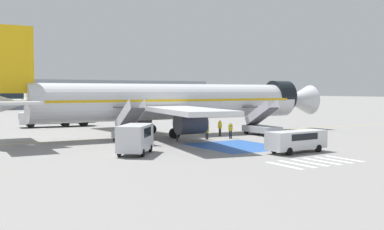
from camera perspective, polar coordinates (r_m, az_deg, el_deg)
name	(u,v)px	position (r m, az deg, el deg)	size (l,w,h in m)	color
ground_plane	(182,134)	(52.16, -1.29, -2.49)	(600.00, 600.00, 0.00)	gray
apron_leadline_yellow	(175,135)	(51.23, -2.17, -2.59)	(0.20, 75.96, 0.01)	gold
apron_stand_patch_blue	(237,146)	(41.44, 5.67, -3.96)	(6.99, 8.38, 0.01)	#2856A8
apron_walkway_bar_0	(284,165)	(31.36, 11.60, -6.29)	(0.44, 3.60, 0.01)	silver
apron_walkway_bar_1	(297,164)	(32.17, 13.18, -6.07)	(0.44, 3.60, 0.01)	silver
apron_walkway_bar_2	(309,163)	(33.01, 14.68, -5.86)	(0.44, 3.60, 0.01)	silver
apron_walkway_bar_3	(321,161)	(33.87, 16.11, -5.65)	(0.44, 3.60, 0.01)	silver
apron_walkway_bar_4	(333,160)	(34.75, 17.46, -5.45)	(0.44, 3.60, 0.01)	silver
apron_walkway_bar_5	(344,159)	(35.65, 18.75, -5.26)	(0.44, 3.60, 0.01)	silver
airliner	(170,102)	(50.72, -2.80, 1.67)	(42.52, 32.07, 11.28)	silver
boarding_stairs_forward	(262,126)	(51.96, 8.82, -1.44)	(2.38, 5.30, 4.06)	#ADB2BA
boarding_stairs_aft	(130,132)	(44.09, -7.89, -2.20)	(2.38, 5.30, 4.31)	#ADB2BA
fuel_tanker	(58,114)	(66.18, -16.63, 0.08)	(10.45, 3.57, 3.43)	#38383D
service_van_0	(135,137)	(36.14, -7.22, -2.77)	(4.29, 4.68, 2.37)	silver
service_van_2	(297,139)	(37.84, 13.13, -3.03)	(5.63, 2.10, 1.80)	silver
ground_crew_0	(177,131)	(45.11, -1.90, -2.04)	(0.38, 0.49, 1.80)	#2D2D33
ground_crew_1	(220,127)	(50.20, 3.57, -1.52)	(0.32, 0.47, 1.80)	#2D2D33
ground_crew_2	(207,131)	(46.65, 1.90, -2.03)	(0.49, 0.39, 1.60)	#2D2D33
ground_crew_3	(231,129)	(47.79, 4.91, -1.81)	(0.45, 0.48, 1.74)	#191E38
terminal_building	(73,94)	(138.72, -14.87, 2.61)	(86.92, 12.10, 8.19)	#89939E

